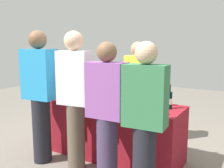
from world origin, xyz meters
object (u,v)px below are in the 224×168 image
wine_bottle_1 (107,92)px  wine_glass_4 (123,100)px  wine_glass_0 (66,92)px  wine_bottle_3 (164,97)px  ice_bucket (154,100)px  guest_1 (75,97)px  wine_glass_2 (93,95)px  menu_board (102,105)px  wine_bottle_4 (169,100)px  wine_glass_5 (155,103)px  wine_bottle_0 (76,89)px  guest_3 (145,119)px  wine_glass_1 (90,94)px  guest_0 (40,93)px  guest_2 (107,111)px  wine_glass_3 (108,97)px  server_pouring (137,89)px  wine_bottle_2 (143,95)px

wine_bottle_1 → wine_glass_4: size_ratio=2.25×
wine_glass_0 → wine_glass_4: bearing=-0.7°
wine_bottle_3 → wine_glass_4: 0.53m
ice_bucket → guest_1: guest_1 is taller
wine_glass_0 → wine_glass_2: wine_glass_0 is taller
guest_1 → menu_board: 1.57m
wine_bottle_4 → wine_glass_5: wine_bottle_4 is taller
wine_glass_5 → ice_bucket: size_ratio=0.76×
wine_bottle_3 → ice_bucket: bearing=-120.2°
wine_bottle_0 → wine_glass_4: bearing=-16.2°
wine_glass_4 → guest_1: size_ratio=0.08×
wine_bottle_4 → ice_bucket: size_ratio=1.54×
guest_1 → guest_3: size_ratio=1.08×
wine_glass_1 → ice_bucket: ice_bucket is taller
wine_bottle_1 → wine_glass_2: bearing=-104.5°
wine_bottle_3 → wine_glass_2: wine_bottle_3 is taller
guest_0 → wine_bottle_4: bearing=18.9°
wine_bottle_3 → guest_0: 1.57m
wine_bottle_3 → menu_board: (-1.37, 0.66, -0.41)m
ice_bucket → guest_2: 0.73m
wine_bottle_0 → wine_glass_3: (0.70, -0.22, -0.01)m
wine_bottle_1 → wine_glass_4: wine_bottle_1 is taller
wine_bottle_1 → wine_bottle_0: bearing=-178.5°
menu_board → wine_glass_4: bearing=-41.0°
guest_0 → guest_3: bearing=-10.3°
ice_bucket → guest_0: guest_0 is taller
wine_glass_3 → guest_1: bearing=-111.7°
wine_bottle_4 → server_pouring: server_pouring is taller
wine_bottle_2 → wine_glass_1: 0.72m
wine_glass_3 → ice_bucket: (0.57, 0.16, -0.02)m
wine_bottle_4 → wine_glass_4: bearing=-153.2°
ice_bucket → guest_0: size_ratio=0.11×
wine_bottle_2 → wine_glass_5: wine_bottle_2 is taller
wine_bottle_4 → guest_3: size_ratio=0.19×
wine_bottle_0 → guest_2: size_ratio=0.20×
guest_1 → wine_glass_0: bearing=132.2°
wine_bottle_0 → guest_3: (1.47, -0.81, -0.03)m
wine_glass_1 → wine_bottle_2: bearing=18.0°
guest_3 → wine_glass_1: bearing=145.2°
ice_bucket → guest_2: guest_2 is taller
wine_glass_1 → guest_0: size_ratio=0.08×
wine_glass_5 → guest_2: 0.61m
wine_glass_1 → wine_glass_5: 0.96m
wine_glass_2 → wine_bottle_2: bearing=25.4°
wine_bottle_2 → wine_glass_4: wine_bottle_2 is taller
wine_bottle_2 → wine_glass_3: size_ratio=2.17×
guest_2 → menu_board: (-1.04, 1.47, -0.38)m
guest_1 → wine_glass_3: bearing=59.9°
guest_1 → wine_glass_4: bearing=33.9°
menu_board → wine_glass_1: bearing=-60.7°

